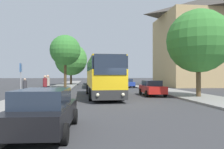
# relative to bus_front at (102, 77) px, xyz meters

# --- Properties ---
(ground_plane) EXTENTS (300.00, 300.00, 0.00)m
(ground_plane) POSITION_rel_bus_front_xyz_m (1.33, -4.96, -1.87)
(ground_plane) COLOR #38383A
(ground_plane) RESTS_ON ground
(sidewalk_left) EXTENTS (4.00, 120.00, 0.15)m
(sidewalk_left) POSITION_rel_bus_front_xyz_m (-5.67, -4.96, -1.79)
(sidewalk_left) COLOR gray
(sidewalk_left) RESTS_ON ground_plane
(sidewalk_right) EXTENTS (4.00, 120.00, 0.15)m
(sidewalk_right) POSITION_rel_bus_front_xyz_m (8.33, -4.96, -1.79)
(sidewalk_right) COLOR gray
(sidewalk_right) RESTS_ON ground_plane
(building_right_background) EXTENTS (17.57, 12.23, 16.69)m
(building_right_background) POSITION_rel_bus_front_xyz_m (20.92, 18.06, 6.48)
(building_right_background) COLOR tan
(building_right_background) RESTS_ON ground_plane
(bus_front) EXTENTS (3.10, 11.09, 3.50)m
(bus_front) POSITION_rel_bus_front_xyz_m (0.00, 0.00, 0.00)
(bus_front) COLOR #2D2D2D
(bus_front) RESTS_ON ground_plane
(bus_middle) EXTENTS (2.87, 11.43, 3.27)m
(bus_middle) POSITION_rel_bus_front_xyz_m (-0.01, 16.03, -0.11)
(bus_middle) COLOR #2D519E
(bus_middle) RESTS_ON ground_plane
(bus_rear) EXTENTS (2.95, 11.24, 3.45)m
(bus_rear) POSITION_rel_bus_front_xyz_m (-0.07, 29.43, -0.02)
(bus_rear) COLOR #238942
(bus_rear) RESTS_ON ground_plane
(parked_car_left_curb) EXTENTS (2.15, 4.40, 1.53)m
(parked_car_left_curb) POSITION_rel_bus_front_xyz_m (-2.84, -12.66, -1.08)
(parked_car_left_curb) COLOR black
(parked_car_left_curb) RESTS_ON ground_plane
(parked_car_right_near) EXTENTS (2.07, 4.49, 1.50)m
(parked_car_right_near) POSITION_rel_bus_front_xyz_m (4.93, 0.56, -1.08)
(parked_car_right_near) COLOR red
(parked_car_right_near) RESTS_ON ground_plane
(parked_car_right_far) EXTENTS (2.17, 4.40, 1.44)m
(parked_car_right_far) POSITION_rel_bus_front_xyz_m (5.07, 15.53, -1.11)
(parked_car_right_far) COLOR #233D9E
(parked_car_right_far) RESTS_ON ground_plane
(bus_stop_sign) EXTENTS (0.08, 0.45, 2.75)m
(bus_stop_sign) POSITION_rel_bus_front_xyz_m (-6.10, -4.29, -0.02)
(bus_stop_sign) COLOR gray
(bus_stop_sign) RESTS_ON sidewalk_left
(pedestrian_waiting_near) EXTENTS (0.36, 0.36, 1.85)m
(pedestrian_waiting_near) POSITION_rel_bus_front_xyz_m (-5.04, -1.11, -0.77)
(pedestrian_waiting_near) COLOR #23232D
(pedestrian_waiting_near) RESTS_ON sidewalk_left
(pedestrian_waiting_far) EXTENTS (0.36, 0.36, 1.90)m
(pedestrian_waiting_far) POSITION_rel_bus_front_xyz_m (-5.01, 0.05, -0.75)
(pedestrian_waiting_far) COLOR #23232D
(pedestrian_waiting_far) RESTS_ON sidewalk_left
(pedestrian_walking_back) EXTENTS (0.36, 0.36, 1.60)m
(pedestrian_walking_back) POSITION_rel_bus_front_xyz_m (-6.84, -0.63, -0.91)
(pedestrian_walking_back) COLOR #23232D
(pedestrian_walking_back) RESTS_ON sidewalk_left
(tree_left_near) EXTENTS (6.62, 6.62, 8.45)m
(tree_left_near) POSITION_rel_bus_front_xyz_m (-4.88, 25.27, 3.42)
(tree_left_near) COLOR #47331E
(tree_left_near) RESTS_ON sidewalk_left
(tree_left_far) EXTENTS (4.60, 4.60, 7.94)m
(tree_left_far) POSITION_rel_bus_front_xyz_m (-4.78, 13.03, 3.90)
(tree_left_far) COLOR #513D23
(tree_left_far) RESTS_ON sidewalk_left
(tree_right_near) EXTENTS (5.54, 5.54, 7.64)m
(tree_right_near) POSITION_rel_bus_front_xyz_m (8.30, -2.21, 3.14)
(tree_right_near) COLOR brown
(tree_right_near) RESTS_ON sidewalk_right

